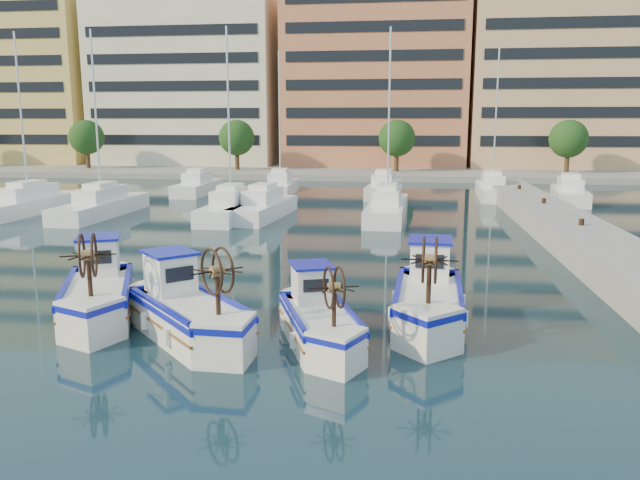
% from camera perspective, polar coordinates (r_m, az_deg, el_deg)
% --- Properties ---
extents(ground, '(300.00, 300.00, 0.00)m').
position_cam_1_polar(ground, '(17.65, -8.40, -8.98)').
color(ground, '#193342').
rests_on(ground, ground).
extents(quay, '(3.00, 60.00, 1.20)m').
position_cam_1_polar(quay, '(25.91, 26.09, -2.22)').
color(quay, gray).
rests_on(quay, ground).
extents(waterfront, '(180.00, 40.00, 25.60)m').
position_cam_1_polar(waterfront, '(81.29, 11.06, 14.18)').
color(waterfront, gray).
rests_on(waterfront, ground).
extents(yacht_marina, '(39.80, 22.78, 11.50)m').
position_cam_1_polar(yacht_marina, '(44.61, -2.35, 3.77)').
color(yacht_marina, white).
rests_on(yacht_marina, ground).
extents(fishing_boat_a, '(3.50, 4.92, 2.96)m').
position_cam_1_polar(fishing_boat_a, '(20.39, -19.61, -4.39)').
color(fishing_boat_a, white).
rests_on(fishing_boat_a, ground).
extents(fishing_boat_b, '(4.39, 4.51, 2.89)m').
position_cam_1_polar(fishing_boat_b, '(17.77, -12.08, -6.26)').
color(fishing_boat_b, white).
rests_on(fishing_boat_b, ground).
extents(fishing_boat_c, '(2.87, 4.18, 2.52)m').
position_cam_1_polar(fishing_boat_c, '(17.02, -0.12, -7.14)').
color(fishing_boat_c, white).
rests_on(fishing_boat_c, ground).
extents(fishing_boat_d, '(2.19, 4.88, 3.01)m').
position_cam_1_polar(fishing_boat_d, '(18.83, 9.89, -5.11)').
color(fishing_boat_d, white).
rests_on(fishing_boat_d, ground).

